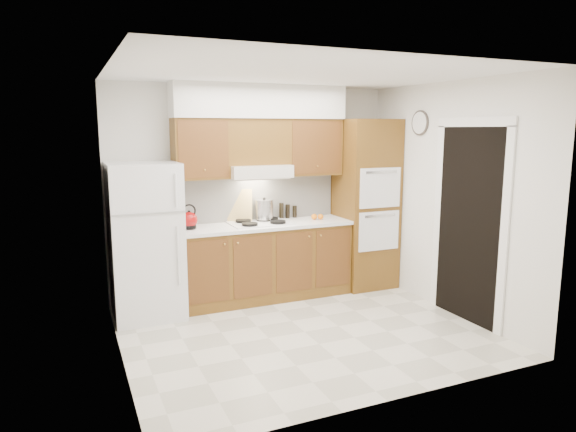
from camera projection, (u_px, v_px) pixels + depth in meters
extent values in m
plane|color=beige|center=(305.00, 332.00, 5.32)|extent=(3.60, 3.60, 0.00)
plane|color=white|center=(306.00, 73.00, 4.88)|extent=(3.60, 3.60, 0.00)
cube|color=silver|center=(254.00, 192.00, 6.45)|extent=(3.60, 0.02, 2.60)
cube|color=silver|center=(116.00, 221.00, 4.39)|extent=(0.02, 3.00, 2.60)
cube|color=silver|center=(449.00, 198.00, 5.81)|extent=(0.02, 3.00, 2.60)
cube|color=white|center=(146.00, 241.00, 5.65)|extent=(0.75, 0.72, 1.72)
cube|color=brown|center=(265.00, 262.00, 6.34)|extent=(2.11, 0.60, 0.90)
cube|color=white|center=(265.00, 225.00, 6.25)|extent=(2.13, 0.62, 0.04)
cube|color=white|center=(256.00, 198.00, 6.46)|extent=(2.11, 0.03, 0.56)
cube|color=brown|center=(365.00, 204.00, 6.76)|extent=(0.70, 0.65, 2.20)
cube|color=brown|center=(200.00, 149.00, 5.93)|extent=(0.63, 0.33, 0.70)
cube|color=brown|center=(311.00, 147.00, 6.49)|extent=(0.73, 0.33, 0.70)
cube|color=silver|center=(258.00, 171.00, 6.19)|extent=(0.75, 0.45, 0.15)
cube|color=brown|center=(256.00, 142.00, 6.19)|extent=(0.75, 0.33, 0.55)
cube|color=silver|center=(260.00, 102.00, 6.12)|extent=(2.13, 0.36, 0.40)
cube|color=white|center=(261.00, 223.00, 6.24)|extent=(0.74, 0.50, 0.01)
cube|color=black|center=(469.00, 225.00, 5.53)|extent=(0.02, 0.90, 2.10)
cylinder|color=#3F3833|center=(420.00, 123.00, 6.16)|extent=(0.02, 0.30, 0.30)
sphere|color=maroon|center=(189.00, 220.00, 5.88)|extent=(0.24, 0.24, 0.19)
cube|color=tan|center=(240.00, 206.00, 6.35)|extent=(0.32, 0.21, 0.40)
cylinder|color=silver|center=(264.00, 210.00, 6.38)|extent=(0.29, 0.29, 0.23)
cylinder|color=black|center=(281.00, 211.00, 6.56)|extent=(0.07, 0.07, 0.21)
cylinder|color=black|center=(288.00, 211.00, 6.63)|extent=(0.07, 0.07, 0.18)
cylinder|color=black|center=(295.00, 212.00, 6.67)|extent=(0.06, 0.06, 0.15)
sphere|color=orange|center=(321.00, 217.00, 6.52)|extent=(0.08, 0.08, 0.07)
sphere|color=#FF9F0D|center=(314.00, 217.00, 6.51)|extent=(0.10, 0.10, 0.07)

